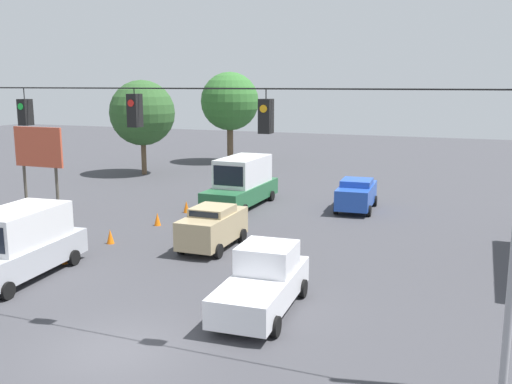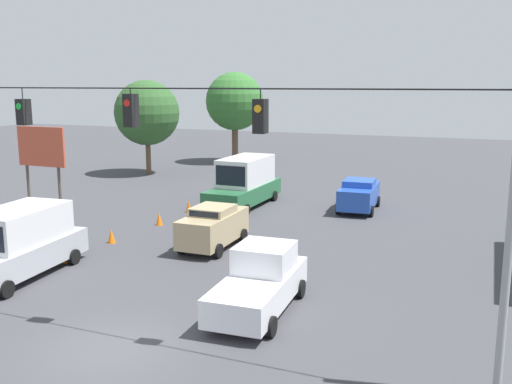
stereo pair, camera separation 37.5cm
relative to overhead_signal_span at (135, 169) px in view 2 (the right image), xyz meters
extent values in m
plane|color=#3D3D42|center=(0.04, 1.53, -4.95)|extent=(140.00, 140.00, 0.00)
cylinder|color=#939399|center=(-10.11, 0.00, -0.90)|extent=(0.20, 0.20, 8.09)
cylinder|color=black|center=(0.04, 0.00, 2.33)|extent=(20.30, 0.04, 0.04)
cube|color=black|center=(-3.96, 0.00, 1.62)|extent=(0.32, 0.36, 0.89)
cylinder|color=black|center=(-3.96, 0.00, 2.20)|extent=(0.03, 0.03, 0.26)
cylinder|color=orange|center=(-3.96, 0.19, 1.83)|extent=(0.20, 0.02, 0.20)
cube|color=black|center=(0.04, 0.00, 1.70)|extent=(0.32, 0.36, 0.94)
cylinder|color=black|center=(0.04, 0.00, 2.25)|extent=(0.03, 0.03, 0.15)
cylinder|color=red|center=(0.04, 0.19, 1.92)|extent=(0.20, 0.02, 0.20)
cube|color=black|center=(4.04, 0.00, 1.58)|extent=(0.32, 0.36, 0.81)
cylinder|color=black|center=(4.04, 0.00, 2.16)|extent=(0.03, 0.03, 0.34)
cylinder|color=green|center=(4.04, 0.19, 1.76)|extent=(0.20, 0.02, 0.20)
cube|color=#236038|center=(4.19, -17.44, -4.13)|extent=(2.41, 6.80, 1.00)
cube|color=silver|center=(4.19, -17.78, -2.80)|extent=(2.19, 4.36, 1.66)
cube|color=black|center=(4.21, -15.60, -2.80)|extent=(1.87, 0.04, 1.16)
cylinder|color=black|center=(5.38, -15.25, -4.63)|extent=(0.23, 0.64, 0.64)
cylinder|color=black|center=(3.05, -15.23, -4.63)|extent=(0.23, 0.64, 0.64)
cylinder|color=black|center=(5.34, -19.66, -4.63)|extent=(0.23, 0.64, 0.64)
cylinder|color=black|center=(3.00, -19.63, -4.63)|extent=(0.23, 0.64, 0.64)
cube|color=#234CB2|center=(-2.59, -18.95, -4.04)|extent=(2.13, 4.55, 1.16)
cube|color=#234CB2|center=(-2.59, -18.95, -3.28)|extent=(1.84, 2.06, 0.36)
cube|color=black|center=(-2.53, -19.94, -3.28)|extent=(1.50, 0.11, 0.25)
cylinder|color=black|center=(-3.44, -20.45, -4.63)|extent=(0.26, 0.65, 0.64)
cylinder|color=black|center=(-1.57, -20.34, -4.63)|extent=(0.26, 0.65, 0.64)
cylinder|color=black|center=(-3.61, -17.56, -4.63)|extent=(0.26, 0.65, 0.64)
cylinder|color=black|center=(-1.74, -17.45, -4.63)|extent=(0.26, 0.65, 0.64)
cube|color=#A8AAB2|center=(7.12, -2.20, -4.13)|extent=(2.91, 6.31, 1.00)
cube|color=silver|center=(7.15, -2.50, -2.95)|extent=(2.52, 4.10, 1.35)
cylinder|color=black|center=(5.76, -0.33, -4.63)|extent=(0.28, 0.66, 0.64)
cylinder|color=black|center=(8.48, -4.07, -4.63)|extent=(0.28, 0.66, 0.64)
cylinder|color=black|center=(6.12, -4.29, -4.63)|extent=(0.28, 0.66, 0.64)
cube|color=silver|center=(-2.86, -2.59, -4.18)|extent=(2.22, 5.28, 0.90)
cube|color=silver|center=(-2.82, -3.21, -3.28)|extent=(1.89, 1.96, 0.90)
cube|color=black|center=(-2.77, -4.15, -3.28)|extent=(1.56, 0.10, 0.63)
cylinder|color=black|center=(-3.74, -4.32, -4.63)|extent=(0.25, 0.65, 0.64)
cylinder|color=black|center=(-1.79, -4.22, -4.63)|extent=(0.25, 0.65, 0.64)
cylinder|color=black|center=(-3.92, -0.96, -4.63)|extent=(0.25, 0.65, 0.64)
cylinder|color=black|center=(-1.97, -0.86, -4.63)|extent=(0.25, 0.65, 0.64)
cube|color=tan|center=(1.86, -8.69, -4.00)|extent=(1.83, 4.22, 1.26)
cube|color=tan|center=(1.86, -8.69, -3.19)|extent=(1.66, 1.87, 0.36)
cube|color=black|center=(1.85, -7.75, -3.19)|extent=(1.42, 0.04, 0.25)
cylinder|color=black|center=(2.73, -7.31, -4.63)|extent=(0.23, 0.64, 0.64)
cylinder|color=black|center=(0.96, -7.33, -4.63)|extent=(0.23, 0.64, 0.64)
cylinder|color=black|center=(2.77, -10.04, -4.63)|extent=(0.23, 0.64, 0.64)
cylinder|color=black|center=(0.99, -10.06, -4.63)|extent=(0.23, 0.64, 0.64)
cone|color=orange|center=(6.65, -4.35, -4.60)|extent=(0.35, 0.35, 0.68)
cone|color=orange|center=(6.66, -7.54, -4.60)|extent=(0.35, 0.35, 0.68)
cone|color=orange|center=(6.42, -11.36, -4.60)|extent=(0.35, 0.35, 0.68)
cone|color=orange|center=(6.46, -14.63, -4.60)|extent=(0.35, 0.35, 0.68)
cylinder|color=#4C473D|center=(11.35, -9.56, -3.41)|extent=(0.16, 0.16, 3.06)
cylinder|color=#4C473D|center=(13.48, -9.56, -3.41)|extent=(0.16, 0.16, 3.06)
cube|color=#BF4C33|center=(12.42, -9.56, -0.83)|extent=(3.05, 0.12, 2.10)
cylinder|color=brown|center=(16.50, -25.95, -3.15)|extent=(0.41, 0.41, 3.58)
sphere|color=#2D5628|center=(16.50, -25.95, 0.09)|extent=(5.28, 5.28, 5.28)
cylinder|color=brown|center=(12.83, -35.13, -2.82)|extent=(0.58, 0.58, 4.26)
sphere|color=#336B2D|center=(12.83, -35.13, 0.80)|extent=(5.41, 5.41, 5.41)
camera|label=1|loc=(-9.21, 13.97, 2.47)|focal=40.00mm
camera|label=2|loc=(-9.55, 13.83, 2.47)|focal=40.00mm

